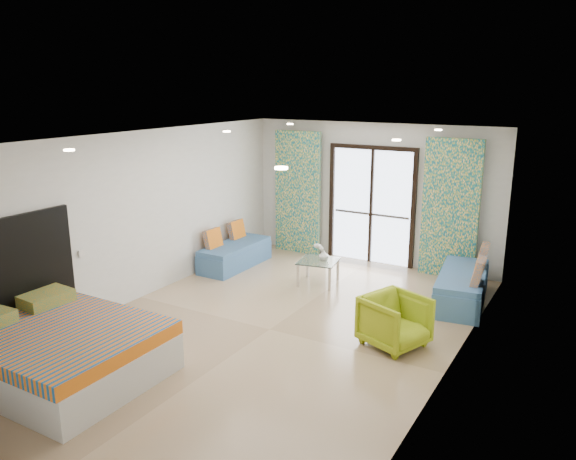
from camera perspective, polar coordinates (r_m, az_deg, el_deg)
The scene contains 24 objects.
floor at distance 8.13m, azimuth -1.88°, elevation -10.06°, with size 5.00×7.50×0.01m, color #967959, non-canonical shape.
ceiling at distance 7.43m, azimuth -2.05°, elevation 9.24°, with size 5.00×7.50×0.01m, color silver, non-canonical shape.
wall_back at distance 10.94m, azimuth 8.56°, elevation 3.67°, with size 5.00×0.01×2.70m, color silver, non-canonical shape.
wall_front at distance 5.10m, azimuth -25.40°, elevation -10.50°, with size 5.00×0.01×2.70m, color silver, non-canonical shape.
wall_left at distance 9.21m, azimuth -15.25°, elevation 1.26°, with size 0.01×7.50×2.70m, color silver, non-canonical shape.
wall_right at distance 6.73m, azimuth 16.40°, elevation -3.67°, with size 0.01×7.50×2.70m, color silver, non-canonical shape.
balcony_door at distance 10.94m, azimuth 8.49°, elevation 3.17°, with size 1.76×0.08×2.28m.
balcony_rail at distance 11.01m, azimuth 8.45°, elevation 1.61°, with size 1.52×0.03×0.04m, color #595451.
curtain_left at distance 11.46m, azimuth 0.99°, elevation 3.81°, with size 1.00×0.10×2.50m, color silver.
curtain_right at distance 10.33m, azimuth 16.16°, elevation 2.04°, with size 1.00×0.10×2.50m, color silver.
downlight_a at distance 6.87m, azimuth -21.35°, elevation 7.58°, with size 0.12×0.12×0.02m, color #FFE0B2.
downlight_b at distance 5.01m, azimuth -0.70°, elevation 6.32°, with size 0.12×0.12×0.02m, color #FFE0B2.
downlight_c at distance 9.04m, azimuth -6.24°, elevation 9.92°, with size 0.12×0.12×0.02m, color #FFE0B2.
downlight_d at distance 7.72m, azimuth 10.97°, elevation 8.96°, with size 0.12×0.12×0.02m, color #FFE0B2.
downlight_e at distance 10.71m, azimuth 0.21°, elevation 10.72°, with size 0.12×0.12×0.02m, color #FFE0B2.
downlight_f at distance 9.62m, azimuth 15.02°, elevation 9.80°, with size 0.12×0.12×0.02m, color #FFE0B2.
headboard at distance 7.86m, azimuth -27.15°, elevation -4.42°, with size 0.06×2.10×1.50m, color black.
switch_plate at distance 8.55m, azimuth -20.22°, elevation -2.23°, with size 0.02×0.10×0.10m, color silver.
bed at distance 7.35m, azimuth -22.23°, elevation -11.24°, with size 2.24×1.83×0.77m.
daybed_left at distance 10.80m, azimuth -5.46°, elevation -2.41°, with size 0.63×1.62×0.80m.
daybed_right at distance 9.41m, azimuth 17.34°, elevation -5.45°, with size 0.94×1.87×0.89m.
coffee_table at distance 9.79m, azimuth 3.10°, elevation -3.36°, with size 0.76×0.76×0.74m.
vase at distance 9.77m, azimuth 3.65°, elevation -2.59°, with size 0.17×0.18×0.17m, color white.
armchair at distance 7.65m, azimuth 10.81°, elevation -8.85°, with size 0.74×0.69×0.76m, color #95A915.
Camera 1 is at (3.95, -6.25, 3.39)m, focal length 35.00 mm.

